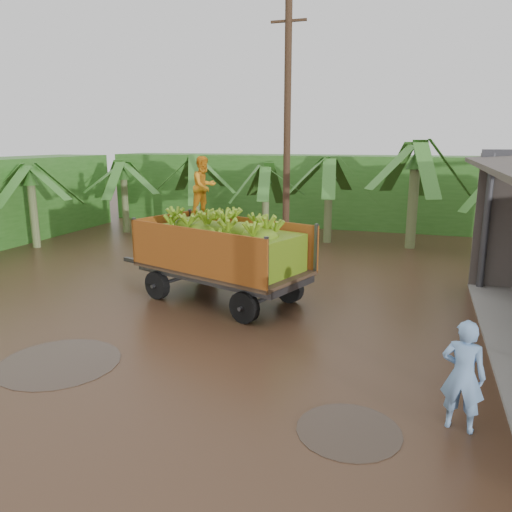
{
  "coord_description": "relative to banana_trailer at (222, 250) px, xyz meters",
  "views": [
    {
      "loc": [
        3.42,
        -10.04,
        4.36
      ],
      "look_at": [
        -0.8,
        2.78,
        1.22
      ],
      "focal_mm": 35.0,
      "sensor_mm": 36.0,
      "label": 1
    }
  ],
  "objects": [
    {
      "name": "hedge_north",
      "position": [
        -0.36,
        13.7,
        0.35
      ],
      "size": [
        22.0,
        3.0,
        3.6
      ],
      "primitive_type": "cube",
      "color": "#2D661E",
      "rests_on": "ground"
    },
    {
      "name": "utility_pole",
      "position": [
        0.6,
        4.57,
        3.0
      ],
      "size": [
        1.2,
        0.24,
        8.79
      ],
      "color": "#47301E",
      "rests_on": "ground"
    },
    {
      "name": "banana_trailer",
      "position": [
        0.0,
        0.0,
        0.0
      ],
      "size": [
        6.62,
        3.73,
        3.92
      ],
      "rotation": [
        0.0,
        0.0,
        -0.34
      ],
      "color": "#CD691D",
      "rests_on": "ground"
    },
    {
      "name": "banana_plants",
      "position": [
        -2.92,
        4.75,
        0.38
      ],
      "size": [
        24.18,
        20.13,
        4.4
      ],
      "color": "#2D661E",
      "rests_on": "ground"
    },
    {
      "name": "man_blue",
      "position": [
        5.87,
        -4.77,
        -0.56
      ],
      "size": [
        0.72,
        0.55,
        1.78
      ],
      "primitive_type": "imported",
      "rotation": [
        0.0,
        0.0,
        2.93
      ],
      "color": "#7AA7DF",
      "rests_on": "ground"
    },
    {
      "name": "ground",
      "position": [
        1.64,
        -2.3,
        -1.45
      ],
      "size": [
        100.0,
        100.0,
        0.0
      ],
      "primitive_type": "plane",
      "color": "black",
      "rests_on": "ground"
    }
  ]
}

